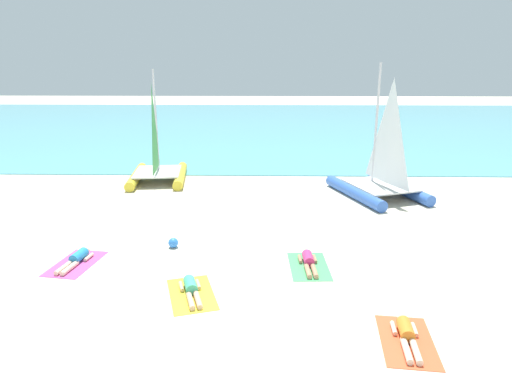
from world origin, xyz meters
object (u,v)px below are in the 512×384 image
sailboat_yellow (157,165)px  sunbather_center_left (191,288)px  sailboat_blue (380,178)px  towel_center_right (309,266)px  sunbather_rightmost (407,334)px  towel_leftmost (76,264)px  beach_ball (173,243)px  towel_rightmost (407,341)px  sunbather_leftmost (76,259)px  sunbather_center_right (309,261)px  towel_center_left (192,294)px

sailboat_yellow → sunbather_center_left: (3.47, -11.22, -0.67)m
sailboat_blue → towel_center_right: sailboat_blue is taller
sailboat_blue → sunbather_rightmost: (-1.93, -10.72, -0.72)m
sailboat_yellow → towel_leftmost: 9.59m
sailboat_yellow → sailboat_blue: sailboat_blue is taller
sailboat_yellow → sunbather_center_left: sailboat_yellow is taller
sunbather_center_left → sunbather_rightmost: same height
beach_ball → towel_rightmost: bearing=-39.4°
sailboat_blue → sunbather_leftmost: size_ratio=3.64×
sunbather_center_left → towel_rightmost: sunbather_center_left is taller
sunbather_leftmost → towel_rightmost: 9.35m
sailboat_yellow → sunbather_center_right: 11.61m
sunbather_leftmost → sunbather_center_right: (6.83, -0.02, 0.00)m
sailboat_yellow → sunbather_rightmost: bearing=-64.4°
towel_center_left → sunbather_rightmost: bearing=-20.5°
sunbather_center_left → sunbather_rightmost: 5.27m
towel_center_right → sunbather_leftmost: bearing=179.3°
sunbather_rightmost → towel_leftmost: bearing=163.7°
sunbather_leftmost → towel_center_right: sunbather_leftmost is taller
sailboat_yellow → towel_rightmost: sailboat_yellow is taller
towel_center_right → towel_rightmost: (1.75, -3.60, 0.00)m
sailboat_yellow → towel_center_right: bearing=-62.4°
sailboat_blue → towel_leftmost: sailboat_blue is taller
towel_leftmost → sunbather_rightmost: (8.60, -3.56, 0.13)m
sunbather_rightmost → sunbather_center_left: bearing=165.1°
towel_center_left → towel_rightmost: (4.89, -1.90, 0.00)m
sunbather_center_right → sunbather_center_left: bearing=-154.0°
towel_center_left → sunbather_leftmost: bearing=154.1°
towel_center_left → sunbather_rightmost: size_ratio=1.21×
sailboat_blue → sunbather_center_right: size_ratio=3.65×
sailboat_yellow → sailboat_blue: (10.32, -2.39, 0.05)m
towel_center_right → beach_ball: bearing=162.9°
towel_center_left → towel_center_right: size_ratio=1.00×
sailboat_yellow → sunbather_center_left: size_ratio=3.50×
sailboat_yellow → beach_ball: size_ratio=16.85×
towel_center_left → sunbather_center_right: sunbather_center_right is taller
sailboat_yellow → towel_center_right: sailboat_yellow is taller
towel_leftmost → towel_center_left: (3.70, -1.73, 0.00)m
sailboat_blue → towel_center_right: size_ratio=3.00×
sailboat_yellow → sailboat_blue: size_ratio=0.95×
sailboat_blue → sunbather_center_left: (-6.85, -8.83, -0.72)m
towel_leftmost → towel_rightmost: (8.60, -3.62, 0.00)m
sunbather_center_right → towel_rightmost: sunbather_center_right is taller
sunbather_center_left → towel_leftmost: bearing=138.7°
towel_center_right → sunbather_rightmost: size_ratio=1.21×
towel_rightmost → sunbather_rightmost: bearing=83.8°
towel_center_left → sailboat_yellow: bearing=107.2°
sunbather_center_left → towel_center_right: bearing=10.5°
towel_leftmost → sunbather_rightmost: size_ratio=1.21×
sailboat_yellow → beach_ball: (2.42, -8.28, -0.64)m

